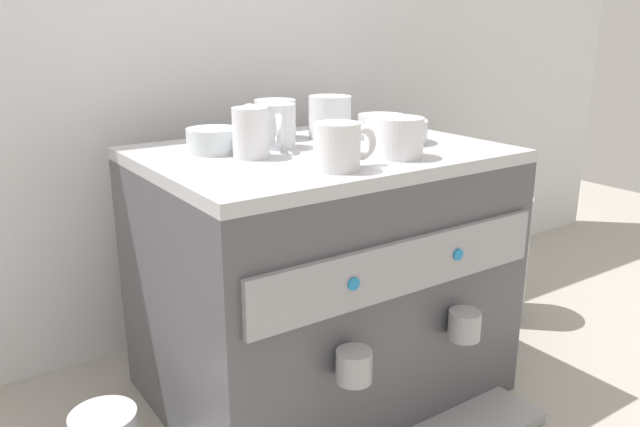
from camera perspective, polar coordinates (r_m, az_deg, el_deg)
ground_plane at (r=1.34m, az=0.00°, el=-15.12°), size 4.00×4.00×0.00m
tiled_backsplash_wall at (r=1.48m, az=-8.52°, el=9.24°), size 2.80×0.03×1.03m
espresso_machine at (r=1.22m, az=0.11°, el=-5.53°), size 0.63×0.58×0.49m
ceramic_cup_0 at (r=1.16m, az=-3.89°, el=7.84°), size 0.07×0.10×0.08m
ceramic_cup_1 at (r=1.08m, az=7.15°, el=6.84°), size 0.11×0.10×0.07m
ceramic_cup_2 at (r=1.08m, az=-6.28°, el=7.27°), size 0.06×0.10×0.08m
ceramic_cup_3 at (r=1.27m, az=0.91°, el=8.72°), size 0.10×0.11×0.08m
ceramic_cup_4 at (r=0.98m, az=1.76°, el=6.08°), size 0.11×0.07×0.07m
ceramic_cup_5 at (r=1.26m, az=-4.24°, el=8.49°), size 0.10×0.11×0.08m
ceramic_bowl_0 at (r=1.13m, az=-9.60°, el=6.47°), size 0.09×0.09×0.04m
ceramic_bowl_1 at (r=1.22m, az=6.83°, el=7.33°), size 0.12×0.12×0.04m
ceramic_bowl_2 at (r=1.36m, az=5.55°, el=8.12°), size 0.10×0.10×0.03m
coffee_grinder at (r=1.61m, az=15.66°, el=-1.77°), size 0.16×0.16×0.43m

